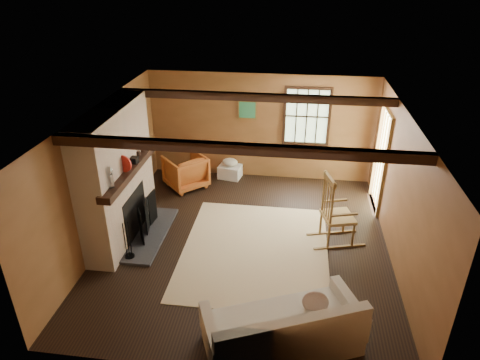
% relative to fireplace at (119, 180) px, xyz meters
% --- Properties ---
extents(ground, '(5.50, 5.50, 0.00)m').
position_rel_fireplace_xyz_m(ground, '(2.23, 0.00, -1.10)').
color(ground, black).
rests_on(ground, ground).
extents(room_envelope, '(5.02, 5.52, 2.44)m').
position_rel_fireplace_xyz_m(room_envelope, '(2.45, 0.26, 0.53)').
color(room_envelope, brown).
rests_on(room_envelope, ground).
extents(fireplace, '(1.02, 2.30, 2.40)m').
position_rel_fireplace_xyz_m(fireplace, '(0.00, 0.00, 0.00)').
color(fireplace, '#A66240').
rests_on(fireplace, ground).
extents(rug, '(2.50, 3.00, 0.01)m').
position_rel_fireplace_xyz_m(rug, '(2.43, -0.20, -1.10)').
color(rug, tan).
rests_on(rug, ground).
extents(rocking_chair, '(1.04, 0.73, 1.31)m').
position_rel_fireplace_xyz_m(rocking_chair, '(3.78, 0.28, -0.55)').
color(rocking_chair, tan).
rests_on(rocking_chair, ground).
extents(sofa, '(2.17, 1.58, 0.80)m').
position_rel_fireplace_xyz_m(sofa, '(3.00, -2.27, -0.82)').
color(sofa, beige).
rests_on(sofa, ground).
extents(firewood_pile, '(0.62, 0.11, 0.22)m').
position_rel_fireplace_xyz_m(firewood_pile, '(0.29, 2.41, -0.99)').
color(firewood_pile, brown).
rests_on(firewood_pile, ground).
extents(laundry_basket, '(0.56, 0.46, 0.30)m').
position_rel_fireplace_xyz_m(laundry_basket, '(1.55, 2.55, -0.95)').
color(laundry_basket, white).
rests_on(laundry_basket, ground).
extents(basket_pillow, '(0.36, 0.29, 0.18)m').
position_rel_fireplace_xyz_m(basket_pillow, '(1.55, 2.55, -0.71)').
color(basket_pillow, beige).
rests_on(basket_pillow, laundry_basket).
extents(armchair, '(1.14, 1.14, 0.74)m').
position_rel_fireplace_xyz_m(armchair, '(0.65, 1.98, -0.73)').
color(armchair, '#BF6026').
rests_on(armchair, ground).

